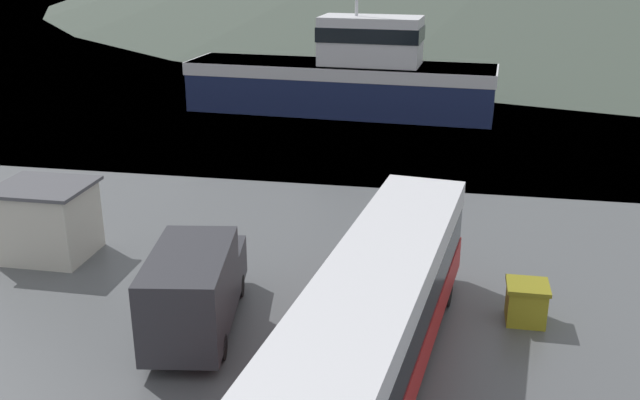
# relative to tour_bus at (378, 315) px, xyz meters

# --- Properties ---
(tour_bus) EXTENTS (4.08, 13.23, 3.33)m
(tour_bus) POSITION_rel_tour_bus_xyz_m (0.00, 0.00, 0.00)
(tour_bus) COLOR red
(tour_bus) RESTS_ON ground
(delivery_van) EXTENTS (2.92, 5.98, 2.60)m
(delivery_van) POSITION_rel_tour_bus_xyz_m (-5.25, 1.59, -0.51)
(delivery_van) COLOR #2D2D33
(delivery_van) RESTS_ON ground
(fishing_boat) EXTENTS (19.80, 5.91, 12.62)m
(fishing_boat) POSITION_rel_tour_bus_xyz_m (-5.24, 29.48, 0.46)
(fishing_boat) COLOR #19234C
(fishing_boat) RESTS_ON water_surface
(storage_bin) EXTENTS (1.19, 1.16, 1.19)m
(storage_bin) POSITION_rel_tour_bus_xyz_m (3.92, 3.79, -1.27)
(storage_bin) COLOR olive
(storage_bin) RESTS_ON ground
(dock_kiosk) EXTENTS (3.14, 2.70, 2.60)m
(dock_kiosk) POSITION_rel_tour_bus_xyz_m (-12.05, 5.54, -0.56)
(dock_kiosk) COLOR beige
(dock_kiosk) RESTS_ON ground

